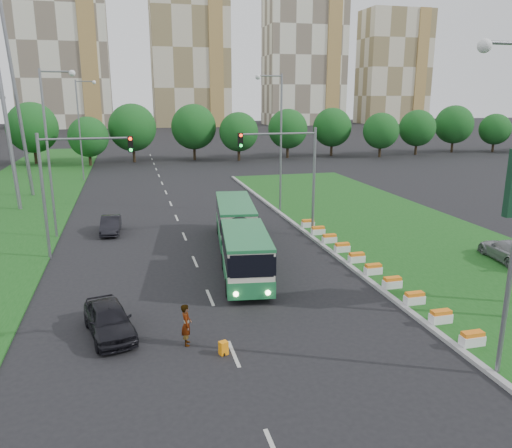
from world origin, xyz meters
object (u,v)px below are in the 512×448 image
object	(u,v)px
traffic_mast_left	(69,175)
articulated_bus	(238,235)
shopping_trolley	(223,348)
traffic_mast_median	(293,165)
car_left_far	(111,225)
pedestrian	(186,325)
car_left_near	(109,319)
car_median	(509,250)

from	to	relation	value
traffic_mast_left	articulated_bus	world-z (taller)	traffic_mast_left
traffic_mast_left	shopping_trolley	world-z (taller)	traffic_mast_left
traffic_mast_median	traffic_mast_left	size ratio (longest dim) A/B	1.00
shopping_trolley	traffic_mast_left	bearing A→B (deg)	95.48
car_left_far	pedestrian	distance (m)	19.41
traffic_mast_median	shopping_trolley	xyz separation A→B (m)	(-8.18, -15.95, -5.07)
car_left_near	articulated_bus	bearing A→B (deg)	36.77
traffic_mast_left	car_left_far	xyz separation A→B (m)	(2.06, 5.34, -4.70)
articulated_bus	shopping_trolley	bearing A→B (deg)	-97.12
traffic_mast_left	car_left_far	distance (m)	7.41
car_left_near	traffic_mast_left	bearing A→B (deg)	88.72
shopping_trolley	car_left_near	bearing A→B (deg)	127.64
traffic_mast_median	car_median	distance (m)	15.16
articulated_bus	pedestrian	size ratio (longest dim) A/B	8.54
traffic_mast_median	car_left_far	xyz separation A→B (m)	(-13.10, 4.34, -4.70)
traffic_mast_left	car_median	distance (m)	27.97
traffic_mast_left	pedestrian	size ratio (longest dim) A/B	4.41
traffic_mast_median	pedestrian	distance (m)	18.10
car_median	traffic_mast_left	bearing A→B (deg)	-10.19
traffic_mast_left	pedestrian	distance (m)	15.50
traffic_mast_median	car_median	bearing A→B (deg)	-39.16
articulated_bus	car_median	xyz separation A→B (m)	(16.19, -5.20, -0.73)
traffic_mast_median	car_left_far	bearing A→B (deg)	161.65
traffic_mast_median	articulated_bus	bearing A→B (deg)	-141.57
car_median	pedestrian	bearing A→B (deg)	22.05
car_median	shopping_trolley	distance (m)	20.57
traffic_mast_left	pedestrian	world-z (taller)	traffic_mast_left
traffic_mast_median	car_median	xyz separation A→B (m)	(11.22, -9.14, -4.52)
car_left_far	car_left_near	bearing A→B (deg)	-86.11
car_median	shopping_trolley	world-z (taller)	car_median
car_left_far	traffic_mast_median	bearing A→B (deg)	-15.74
car_left_near	car_left_far	world-z (taller)	car_left_near
car_median	car_left_near	bearing A→B (deg)	16.18
car_left_near	pedestrian	world-z (taller)	pedestrian
traffic_mast_left	articulated_bus	xyz separation A→B (m)	(10.19, -2.94, -3.79)
car_left_far	pedestrian	world-z (taller)	pedestrian
pedestrian	shopping_trolley	world-z (taller)	pedestrian
traffic_mast_left	shopping_trolley	size ratio (longest dim) A/B	14.16
articulated_bus	car_median	size ratio (longest dim) A/B	3.29
traffic_mast_median	car_median	size ratio (longest dim) A/B	1.70
articulated_bus	car_left_far	distance (m)	11.65
traffic_mast_left	articulated_bus	bearing A→B (deg)	-16.11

